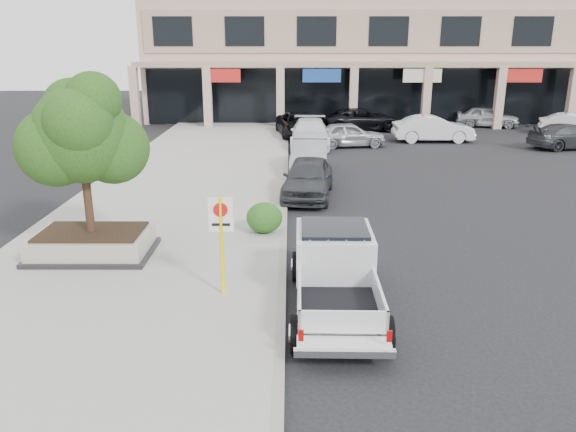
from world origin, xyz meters
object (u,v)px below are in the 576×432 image
object	(u,v)px
curb_car_d	(300,125)
lot_car_f	(575,125)
pickup_truck	(336,276)
curb_car_b	(309,158)
curb_car_a	(308,178)
lot_car_e	(487,117)
planter	(93,243)
no_parking_sign	(221,233)
curb_car_c	(310,133)
lot_car_b	(433,129)
lot_car_a	(349,135)
planter_tree	(88,134)
lot_car_c	(570,136)
lot_car_d	(362,120)

from	to	relation	value
curb_car_d	lot_car_f	bearing A→B (deg)	-5.23
pickup_truck	curb_car_b	distance (m)	13.65
curb_car_a	lot_car_e	world-z (taller)	curb_car_a
planter	no_parking_sign	size ratio (longest dim) A/B	1.39
pickup_truck	curb_car_a	world-z (taller)	pickup_truck
pickup_truck	curb_car_c	bearing A→B (deg)	90.51
curb_car_a	lot_car_b	size ratio (longest dim) A/B	0.93
lot_car_a	lot_car_f	xyz separation A→B (m)	(14.92, 4.24, -0.01)
pickup_truck	lot_car_b	distance (m)	23.66
curb_car_a	curb_car_d	size ratio (longest dim) A/B	0.80
pickup_truck	no_parking_sign	bearing A→B (deg)	168.83
lot_car_b	planter_tree	bearing A→B (deg)	143.72
lot_car_a	curb_car_a	bearing A→B (deg)	157.89
curb_car_d	lot_car_c	bearing A→B (deg)	-22.51
lot_car_f	curb_car_b	bearing A→B (deg)	140.97
curb_car_b	lot_car_c	world-z (taller)	curb_car_b
planter_tree	lot_car_e	distance (m)	31.94
planter	lot_car_b	distance (m)	23.87
planter	planter_tree	bearing A→B (deg)	48.97
planter	curb_car_b	distance (m)	12.31
no_parking_sign	curb_car_c	size ratio (longest dim) A/B	0.43
lot_car_f	no_parking_sign	bearing A→B (deg)	159.01
curb_car_c	lot_car_e	xyz separation A→B (m)	(12.80, 8.03, -0.05)
lot_car_b	curb_car_c	bearing A→B (deg)	103.33
planter	curb_car_d	world-z (taller)	curb_car_d
lot_car_e	lot_car_f	xyz separation A→B (m)	(4.33, -3.74, -0.03)
curb_car_d	lot_car_a	xyz separation A→B (m)	(2.74, -3.48, -0.06)
planter_tree	lot_car_c	size ratio (longest dim) A/B	0.84
curb_car_a	lot_car_b	xyz separation A→B (m)	(7.90, 12.77, 0.03)
pickup_truck	lot_car_d	distance (m)	27.06
lot_car_a	lot_car_c	distance (m)	12.39
pickup_truck	lot_car_c	xyz separation A→B (m)	(14.73, 20.10, -0.14)
pickup_truck	planter	bearing A→B (deg)	155.34
pickup_truck	lot_car_f	bearing A→B (deg)	56.12
lot_car_c	lot_car_e	size ratio (longest dim) A/B	1.11
planter	planter_tree	size ratio (longest dim) A/B	0.80
curb_car_a	curb_car_c	size ratio (longest dim) A/B	0.83
curb_car_d	curb_car_a	bearing A→B (deg)	-97.42
planter	lot_car_d	distance (m)	25.84
pickup_truck	planter_tree	bearing A→B (deg)	153.73
planter_tree	lot_car_b	bearing A→B (deg)	54.25
lot_car_a	lot_car_f	world-z (taller)	lot_car_a
lot_car_a	lot_car_b	size ratio (longest dim) A/B	0.88
lot_car_e	lot_car_c	bearing A→B (deg)	-153.03
pickup_truck	lot_car_d	xyz separation A→B (m)	(3.85, 26.78, -0.06)
pickup_truck	lot_car_e	bearing A→B (deg)	66.55
curb_car_b	pickup_truck	bearing A→B (deg)	-85.53
planter	lot_car_f	world-z (taller)	lot_car_f
no_parking_sign	curb_car_d	xyz separation A→B (m)	(2.15, 23.55, -0.86)
lot_car_e	no_parking_sign	bearing A→B (deg)	166.23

